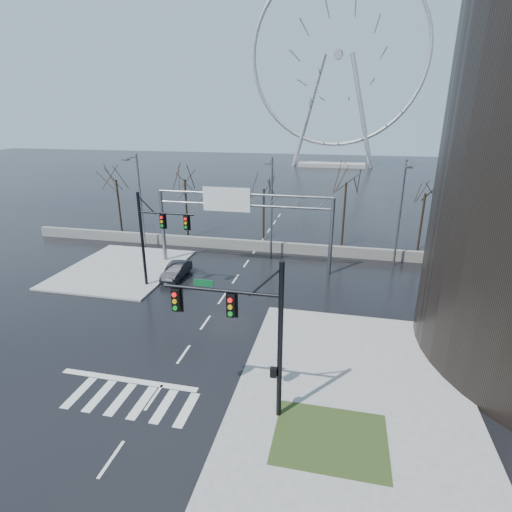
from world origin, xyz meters
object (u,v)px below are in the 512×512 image
(signal_mast_near, at_px, (250,325))
(car, at_px, (176,271))
(sign_gantry, at_px, (239,214))
(signal_mast_far, at_px, (154,232))
(ferris_wheel, at_px, (338,63))

(signal_mast_near, bearing_deg, car, 124.17)
(signal_mast_near, height_order, sign_gantry, signal_mast_near)
(car, bearing_deg, signal_mast_far, -105.31)
(ferris_wheel, bearing_deg, car, -96.94)
(signal_mast_near, relative_size, sign_gantry, 0.49)
(signal_mast_far, bearing_deg, ferris_wheel, 82.80)
(sign_gantry, distance_m, ferris_wheel, 82.91)
(signal_mast_near, bearing_deg, ferris_wheel, 90.08)
(signal_mast_near, xyz_separation_m, signal_mast_far, (-11.01, 13.00, -0.04))
(signal_mast_far, relative_size, ferris_wheel, 0.16)
(signal_mast_near, height_order, car, signal_mast_near)
(ferris_wheel, xyz_separation_m, car, (-10.21, -83.80, -25.46))
(car, bearing_deg, ferris_wheel, 84.18)
(signal_mast_near, height_order, signal_mast_far, same)
(signal_mast_far, bearing_deg, signal_mast_near, -49.74)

